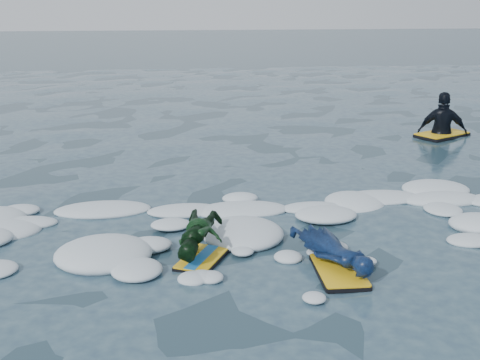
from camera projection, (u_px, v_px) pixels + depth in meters
name	position (u px, v px, depth m)	size (l,w,h in m)	color
ground	(260.00, 251.00, 7.42)	(120.00, 120.00, 0.00)	#1A363F
foam_band	(248.00, 222.00, 8.40)	(12.00, 3.10, 0.30)	silver
prone_woman_unit	(334.00, 252.00, 6.94)	(0.91, 1.48, 0.36)	black
prone_child_unit	(200.00, 238.00, 7.23)	(0.88, 1.28, 0.45)	black
waiting_rider_unit	(442.00, 133.00, 13.66)	(1.42, 1.18, 1.87)	black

